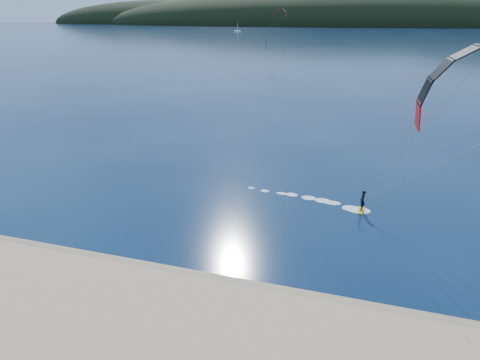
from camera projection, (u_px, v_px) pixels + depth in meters
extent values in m
plane|color=#071637|center=(164.00, 337.00, 20.50)|extent=(1800.00, 1800.00, 0.00)
cube|color=olive|center=(196.00, 284.00, 24.47)|extent=(220.00, 2.50, 0.10)
ellipsoid|color=black|center=(327.00, 25.00, 670.78)|extent=(840.00, 280.00, 110.00)
ellipsoid|color=black|center=(167.00, 24.00, 809.01)|extent=(520.00, 220.00, 90.00)
cube|color=gold|center=(361.00, 210.00, 33.67)|extent=(0.58, 1.50, 0.08)
imported|color=black|center=(362.00, 201.00, 33.31)|extent=(0.48, 0.69, 1.81)
cylinder|color=gray|center=(420.00, 162.00, 28.64)|extent=(0.02, 0.02, 11.34)
cube|color=gold|center=(266.00, 46.00, 216.73)|extent=(0.95, 1.55, 0.08)
imported|color=black|center=(266.00, 44.00, 216.36)|extent=(0.95, 1.07, 1.81)
cylinder|color=gray|center=(273.00, 29.00, 210.73)|extent=(0.02, 0.02, 16.49)
cube|color=white|center=(237.00, 31.00, 409.91)|extent=(7.50, 4.41, 1.25)
cylinder|color=white|center=(237.00, 26.00, 408.02)|extent=(0.18, 0.18, 9.80)
cube|color=white|center=(238.00, 26.00, 409.11)|extent=(0.77, 2.22, 7.13)
cube|color=white|center=(237.00, 28.00, 407.43)|extent=(0.60, 1.71, 4.46)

